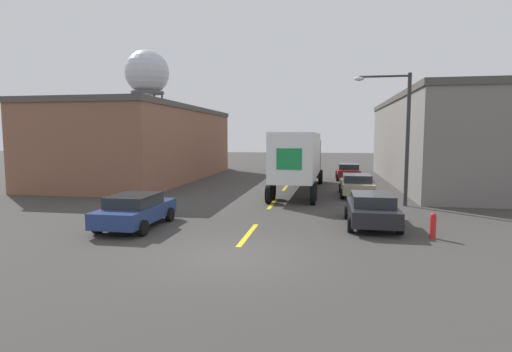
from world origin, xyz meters
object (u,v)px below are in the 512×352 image
at_px(parked_car_right_near, 372,209).
at_px(fire_hydrant, 433,226).
at_px(street_lamp, 400,128).
at_px(semi_truck, 300,157).
at_px(water_tower, 147,74).
at_px(parked_car_right_mid, 357,185).
at_px(parked_car_right_far, 348,171).
at_px(parked_car_left_near, 136,210).

relative_size(parked_car_right_near, fire_hydrant, 4.43).
bearing_deg(street_lamp, semi_truck, 138.59).
bearing_deg(water_tower, street_lamp, -47.13).
xyz_separation_m(parked_car_right_near, fire_hydrant, (2.00, -1.73, -0.25)).
height_order(parked_car_right_mid, fire_hydrant, parked_car_right_mid).
xyz_separation_m(street_lamp, fire_hydrant, (0.07, -7.04, -3.72)).
bearing_deg(water_tower, parked_car_right_near, -53.56).
bearing_deg(parked_car_right_mid, water_tower, 133.95).
bearing_deg(fire_hydrant, parked_car_right_far, 95.71).
xyz_separation_m(parked_car_right_near, parked_car_right_far, (0.00, 18.29, 0.00)).
bearing_deg(parked_car_right_mid, semi_truck, 153.85).
bearing_deg(semi_truck, parked_car_left_near, -114.37).
bearing_deg(semi_truck, parked_car_right_mid, -24.65).
distance_m(semi_truck, street_lamp, 7.71).
bearing_deg(parked_car_right_mid, parked_car_left_near, -132.72).
height_order(water_tower, street_lamp, water_tower).
height_order(semi_truck, parked_car_left_near, semi_truck).
distance_m(parked_car_right_near, fire_hydrant, 2.65).
relative_size(street_lamp, fire_hydrant, 7.37).
distance_m(parked_car_left_near, street_lamp, 14.07).
xyz_separation_m(parked_car_right_mid, street_lamp, (1.93, -3.14, 3.46)).
xyz_separation_m(parked_car_right_far, street_lamp, (1.93, -12.97, 3.46)).
relative_size(semi_truck, parked_car_right_near, 3.00).
height_order(parked_car_right_near, parked_car_right_far, same).
bearing_deg(parked_car_left_near, semi_truck, 64.12).
relative_size(parked_car_right_near, water_tower, 0.27).
bearing_deg(water_tower, parked_car_left_near, -65.86).
relative_size(parked_car_right_far, water_tower, 0.27).
distance_m(parked_car_right_near, water_tower, 46.42).
relative_size(semi_truck, street_lamp, 1.80).
distance_m(parked_car_right_mid, fire_hydrant, 10.39).
distance_m(parked_car_left_near, fire_hydrant, 11.61).
xyz_separation_m(semi_truck, parked_car_right_mid, (3.68, -1.81, -1.64)).
distance_m(semi_truck, fire_hydrant, 13.41).
bearing_deg(parked_car_right_far, parked_car_left_near, -115.41).
xyz_separation_m(parked_car_right_near, water_tower, (-26.68, 36.14, 11.68)).
height_order(parked_car_left_near, fire_hydrant, parked_car_left_near).
height_order(semi_truck, parked_car_right_mid, semi_truck).
height_order(parked_car_right_mid, water_tower, water_tower).
xyz_separation_m(parked_car_right_near, parked_car_right_mid, (0.00, 8.46, 0.00)).
height_order(street_lamp, fire_hydrant, street_lamp).
relative_size(semi_truck, water_tower, 0.81).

